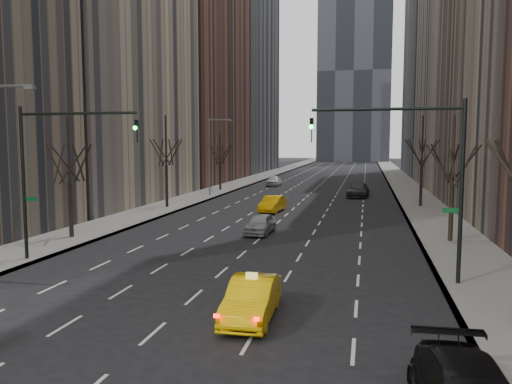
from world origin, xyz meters
The scene contains 19 objects.
sidewalk_left centered at (-12.25, 70.00, 0.07)m, with size 4.50×320.00×0.15m, color slate.
sidewalk_right centered at (12.25, 70.00, 0.07)m, with size 4.50×320.00×0.15m, color slate.
bld_left_far centered at (-21.50, 66.00, 22.00)m, with size 14.00×28.00×44.00m, color brown.
bld_left_deep centered at (-21.50, 96.00, 30.00)m, with size 14.00×30.00×60.00m, color #5F5E63.
bld_right_far centered at (21.50, 64.00, 25.00)m, with size 14.00×28.00×50.00m, color #BAA98E.
bld_right_deep centered at (21.50, 95.00, 29.00)m, with size 14.00×30.00×58.00m, color #5F5E63.
tree_lw_b centered at (-12.00, 18.00, 3.72)m, with size 3.36×3.50×7.82m.
tree_lw_c centered at (-12.00, 34.00, 4.04)m, with size 3.36×3.50×8.74m.
tree_lw_d centered at (-12.00, 52.00, 3.56)m, with size 3.36×3.50×7.36m.
tree_rw_b centered at (12.00, 22.00, 3.72)m, with size 3.36×3.50×7.82m.
tree_rw_c centered at (12.00, 40.00, 4.04)m, with size 3.36×3.50×8.74m.
traffic_mast_left centered at (-9.11, 12.00, 5.49)m, with size 6.69×0.39×8.00m.
traffic_mast_right centered at (9.11, 12.00, 5.49)m, with size 6.69×0.39×8.00m.
streetlight_far centered at (-10.84, 45.00, 5.62)m, with size 2.83×0.22×9.00m.
taxi_sedan centered at (2.87, 6.09, 0.73)m, with size 1.54×4.43×1.46m, color #F9C305.
silver_sedan_ahead centered at (-0.33, 22.58, 0.69)m, with size 1.63×4.05×1.38m, color #999BA0.
far_taxi centered at (-1.54, 33.56, 0.73)m, with size 1.55×4.43×1.46m, color #FFAF05.
far_suv_grey centered at (5.88, 48.20, 0.80)m, with size 2.24×5.51×1.60m, color #29282D.
far_car_white centered at (-6.50, 60.96, 0.77)m, with size 1.81×4.49×1.53m, color silver.
Camera 1 is at (6.78, -10.80, 6.27)m, focal length 35.00 mm.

